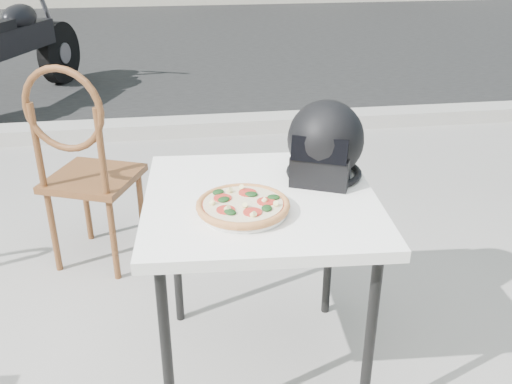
{
  "coord_description": "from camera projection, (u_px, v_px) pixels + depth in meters",
  "views": [
    {
      "loc": [
        0.32,
        -1.6,
        1.63
      ],
      "look_at": [
        0.57,
        0.09,
        0.81
      ],
      "focal_mm": 40.0,
      "sensor_mm": 36.0,
      "label": 1
    }
  ],
  "objects": [
    {
      "name": "street_asphalt",
      "position": [
        149.0,
        43.0,
        8.33
      ],
      "size": [
        30.0,
        8.0,
        0.0
      ],
      "primitive_type": "cube",
      "color": "black",
      "rests_on": "ground"
    },
    {
      "name": "curb",
      "position": [
        138.0,
        129.0,
        4.74
      ],
      "size": [
        30.0,
        0.25,
        0.12
      ],
      "primitive_type": "cube",
      "color": "#ACA8A0",
      "rests_on": "ground"
    },
    {
      "name": "cafe_table_main",
      "position": [
        261.0,
        214.0,
        2.01
      ],
      "size": [
        0.85,
        0.85,
        0.76
      ],
      "rotation": [
        0.0,
        0.0,
        -0.06
      ],
      "color": "white",
      "rests_on": "ground"
    },
    {
      "name": "plate",
      "position": [
        243.0,
        211.0,
        1.86
      ],
      "size": [
        0.29,
        0.29,
        0.02
      ],
      "rotation": [
        0.0,
        0.0,
        -0.0
      ],
      "color": "white",
      "rests_on": "cafe_table_main"
    },
    {
      "name": "pizza",
      "position": [
        243.0,
        205.0,
        1.85
      ],
      "size": [
        0.37,
        0.37,
        0.04
      ],
      "rotation": [
        0.0,
        0.0,
        -0.24
      ],
      "color": "#BF7E46",
      "rests_on": "plate"
    },
    {
      "name": "helmet",
      "position": [
        325.0,
        144.0,
        2.07
      ],
      "size": [
        0.37,
        0.38,
        0.29
      ],
      "rotation": [
        0.0,
        0.0,
        -0.43
      ],
      "color": "black",
      "rests_on": "cafe_table_main"
    },
    {
      "name": "cafe_chair_main",
      "position": [
        82.0,
        159.0,
        2.73
      ],
      "size": [
        0.53,
        0.53,
        1.07
      ],
      "rotation": [
        0.0,
        0.0,
        2.75
      ],
      "color": "brown",
      "rests_on": "ground"
    },
    {
      "name": "motorcycle",
      "position": [
        16.0,
        53.0,
        5.44
      ],
      "size": [
        0.92,
        2.09,
        1.09
      ],
      "rotation": [
        0.0,
        0.0,
        -0.36
      ],
      "color": "black",
      "rests_on": "street_asphalt"
    }
  ]
}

